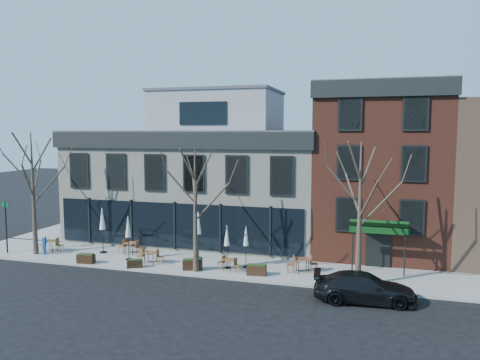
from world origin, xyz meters
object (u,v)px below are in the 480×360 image
(cafe_set_0, at_px, (51,245))
(umbrella_0, at_px, (102,221))
(parked_sedan, at_px, (364,288))
(call_box, at_px, (44,245))

(cafe_set_0, bearing_deg, umbrella_0, 12.27)
(parked_sedan, height_order, umbrella_0, umbrella_0)
(call_box, bearing_deg, cafe_set_0, 97.93)
(cafe_set_0, relative_size, umbrella_0, 0.60)
(parked_sedan, bearing_deg, cafe_set_0, 75.37)
(parked_sedan, distance_m, umbrella_0, 17.35)
(parked_sedan, xyz_separation_m, umbrella_0, (-16.79, 4.06, 1.56))
(call_box, bearing_deg, umbrella_0, 24.16)
(parked_sedan, height_order, cafe_set_0, parked_sedan)
(cafe_set_0, bearing_deg, call_box, -82.07)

